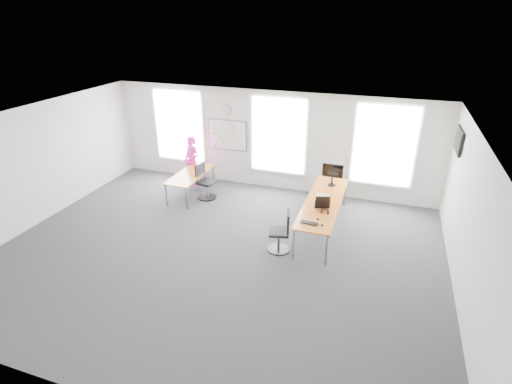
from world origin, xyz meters
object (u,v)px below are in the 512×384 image
(chair_left, at_px, (205,183))
(monitor, at_px, (333,173))
(desk_right, at_px, (323,203))
(person, at_px, (192,161))
(desk_left, at_px, (191,175))
(chair_right, at_px, (281,234))
(headphones, at_px, (325,212))
(keyboard, at_px, (309,223))

(chair_left, height_order, monitor, monitor)
(desk_right, xyz_separation_m, person, (-4.37, 1.46, 0.06))
(desk_left, distance_m, chair_right, 3.93)
(desk_right, distance_m, headphones, 0.68)
(chair_right, bearing_deg, chair_left, -139.79)
(desk_left, bearing_deg, desk_right, -10.51)
(desk_right, relative_size, chair_right, 3.27)
(person, distance_m, headphones, 4.99)
(person, bearing_deg, chair_right, -18.81)
(chair_left, relative_size, monitor, 1.68)
(desk_right, bearing_deg, keyboard, -94.50)
(person, xyz_separation_m, monitor, (4.41, -0.45, 0.36))
(person, height_order, monitor, person)
(chair_left, xyz_separation_m, keyboard, (3.50, -1.97, 0.34))
(desk_left, bearing_deg, headphones, -18.48)
(desk_left, height_order, person, person)
(keyboard, bearing_deg, desk_left, 166.41)
(chair_right, height_order, person, person)
(keyboard, bearing_deg, desk_right, 98.54)
(desk_right, relative_size, person, 2.03)
(desk_right, relative_size, headphones, 17.73)
(keyboard, bearing_deg, person, 160.75)
(person, bearing_deg, desk_left, -48.56)
(desk_right, relative_size, keyboard, 8.03)
(chair_left, bearing_deg, chair_right, -114.59)
(desk_right, relative_size, chair_left, 3.13)
(keyboard, relative_size, headphones, 2.21)
(chair_right, bearing_deg, desk_left, -136.08)
(headphones, relative_size, monitor, 0.30)
(desk_left, relative_size, chair_left, 1.86)
(desk_right, height_order, chair_left, chair_left)
(chair_right, height_order, monitor, monitor)
(keyboard, distance_m, monitor, 2.28)
(person, bearing_deg, chair_left, -25.13)
(chair_left, height_order, person, person)
(keyboard, xyz_separation_m, monitor, (0.13, 2.25, 0.36))
(chair_right, bearing_deg, monitor, 147.26)
(chair_left, bearing_deg, desk_left, 98.37)
(headphones, bearing_deg, desk_right, 121.57)
(desk_left, height_order, chair_right, chair_right)
(person, xyz_separation_m, keyboard, (4.27, -2.70, 0.00))
(keyboard, bearing_deg, chair_right, -161.89)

